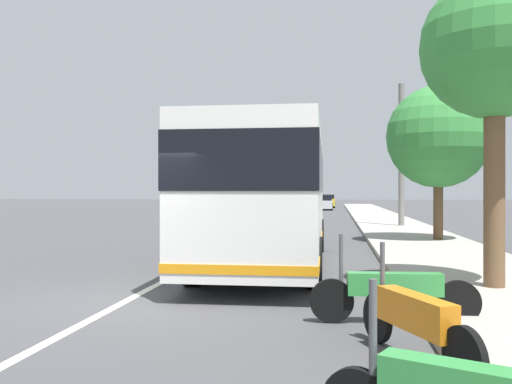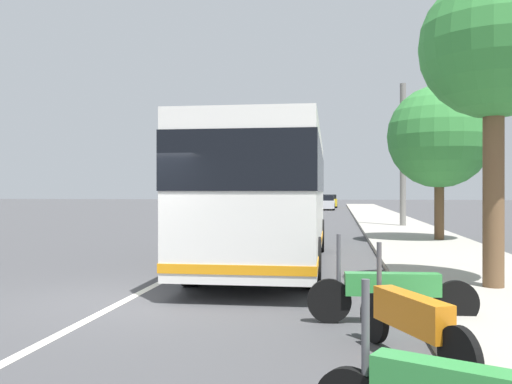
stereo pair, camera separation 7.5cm
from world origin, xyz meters
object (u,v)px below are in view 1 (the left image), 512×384
Objects in this scene: utility_pole at (401,156)px; car_ahead_same_lane at (264,205)px; roadside_tree_near_camera at (494,49)px; motorcycle_mid_row at (394,290)px; roadside_tree_mid_block at (438,137)px; car_side_street at (223,214)px; car_behind_bus at (323,203)px; motorcycle_by_tree at (414,319)px; car_far_distant at (327,201)px; coach_bus at (270,190)px.

car_ahead_same_lane is at bearing 27.99° from utility_pole.
utility_pole reaches higher than roadside_tree_near_camera.
car_ahead_same_lane is at bearing -83.97° from motorcycle_mid_row.
car_ahead_same_lane is 27.29m from roadside_tree_mid_block.
motorcycle_mid_row is 0.41× the size of roadside_tree_near_camera.
car_side_street is 27.19m from car_behind_bus.
car_behind_bus is 0.59× the size of utility_pole.
motorcycle_by_tree is 0.36× the size of roadside_tree_near_camera.
car_ahead_same_lane is 0.92× the size of car_behind_bus.
car_side_street is 1.15× the size of car_ahead_same_lane.
car_behind_bus is (26.80, -4.56, 0.01)m from car_side_street.
car_far_distant is 34.35m from utility_pole.
car_behind_bus is at bearing -91.63° from motorcycle_mid_row.
roadside_tree_mid_block reaches higher than car_ahead_same_lane.
motorcycle_mid_row is 5.12m from roadside_tree_near_camera.
car_far_distant is 0.70× the size of roadside_tree_mid_block.
roadside_tree_mid_block is (12.32, -2.84, 3.33)m from motorcycle_mid_row.
roadside_tree_near_camera is 1.03× the size of roadside_tree_mid_block.
coach_bus is 1.80× the size of roadside_tree_mid_block.
car_side_street is 0.81× the size of roadside_tree_mid_block.
roadside_tree_mid_block is at bearing -35.36° from motorcycle_by_tree.
car_behind_bus is 7.84m from car_far_distant.
motorcycle_by_tree is at bearing 9.91° from car_ahead_same_lane.
car_far_distant reaches higher than motorcycle_by_tree.
roadside_tree_near_camera reaches higher than car_side_street.
roadside_tree_near_camera is at bearing -174.67° from car_behind_bus.
utility_pole reaches higher than coach_bus.
motorcycle_by_tree is (-7.56, -2.50, -1.41)m from coach_bus.
motorcycle_mid_row is 0.60× the size of car_ahead_same_lane.
roadside_tree_mid_block is at bearing -171.86° from car_behind_bus.
motorcycle_by_tree is 22.45m from utility_pole.
car_behind_bus reaches higher than motorcycle_by_tree.
motorcycle_by_tree is 0.38× the size of roadside_tree_mid_block.
coach_bus is 2.22× the size of car_side_street.
car_side_street is 1.15× the size of car_far_distant.
car_behind_bus is (46.46, 1.98, 0.23)m from motorcycle_mid_row.
car_far_distant is at bearing 7.15° from utility_pole.
roadside_tree_near_camera reaches higher than car_far_distant.
car_side_street is 12.31m from roadside_tree_mid_block.
motorcycle_by_tree is 6.15m from roadside_tree_near_camera.
utility_pole is (17.83, -0.46, -0.80)m from roadside_tree_near_camera.
car_behind_bus is 34.62m from roadside_tree_mid_block.
coach_bus reaches higher than car_behind_bus.
car_side_street is 0.63× the size of utility_pole.
car_far_distant is at bearing -1.73° from coach_bus.
utility_pole is (-26.12, -4.48, 2.94)m from car_behind_bus.
car_behind_bus is 26.66m from utility_pole.
roadside_tree_mid_block is 0.77× the size of utility_pole.
motorcycle_mid_row is (-5.82, -2.46, -1.41)m from coach_bus.
coach_bus is at bearing 7.80° from car_ahead_same_lane.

